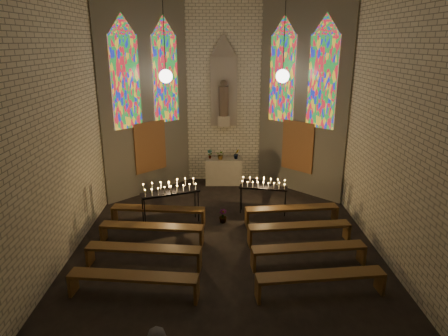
{
  "coord_description": "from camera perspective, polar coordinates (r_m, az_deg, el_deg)",
  "views": [
    {
      "loc": [
        -0.14,
        -9.15,
        5.29
      ],
      "look_at": [
        -0.03,
        1.52,
        1.89
      ],
      "focal_mm": 32.0,
      "sensor_mm": 36.0,
      "label": 1
    }
  ],
  "objects": [
    {
      "name": "votive_stand_right",
      "position": [
        12.66,
        5.65,
        -2.44
      ],
      "size": [
        1.55,
        0.64,
        1.11
      ],
      "rotation": [
        0.0,
        0.0,
        -0.19
      ],
      "color": "black",
      "rests_on": "ground"
    },
    {
      "name": "flower_vase_center",
      "position": [
        15.11,
        -0.47,
        1.9
      ],
      "size": [
        0.41,
        0.39,
        0.36
      ],
      "primitive_type": "imported",
      "rotation": [
        0.0,
        0.0,
        -0.42
      ],
      "color": "#4C723F",
      "rests_on": "altar"
    },
    {
      "name": "floor",
      "position": [
        10.57,
        0.28,
        -12.34
      ],
      "size": [
        12.0,
        12.0,
        0.0
      ],
      "primitive_type": "plane",
      "color": "black",
      "rests_on": "ground"
    },
    {
      "name": "pew_right_1",
      "position": [
        11.16,
        10.71,
        -8.41
      ],
      "size": [
        2.83,
        0.68,
        0.54
      ],
      "rotation": [
        0.0,
        0.0,
        0.1
      ],
      "color": "#553818",
      "rests_on": "ground"
    },
    {
      "name": "pew_left_1",
      "position": [
        11.11,
        -10.3,
        -8.52
      ],
      "size": [
        2.83,
        0.68,
        0.54
      ],
      "rotation": [
        0.0,
        0.0,
        -0.1
      ],
      "color": "#553818",
      "rests_on": "ground"
    },
    {
      "name": "pew_right_3",
      "position": [
        9.13,
        13.62,
        -15.01
      ],
      "size": [
        2.83,
        0.68,
        0.54
      ],
      "rotation": [
        0.0,
        0.0,
        0.1
      ],
      "color": "#553818",
      "rests_on": "ground"
    },
    {
      "name": "altar",
      "position": [
        15.37,
        -0.02,
        -0.47
      ],
      "size": [
        1.4,
        0.6,
        1.0
      ],
      "primitive_type": "cube",
      "color": "#B3AA92",
      "rests_on": "ground"
    },
    {
      "name": "pew_right_2",
      "position": [
        10.13,
        12.0,
        -11.38
      ],
      "size": [
        2.83,
        0.68,
        0.54
      ],
      "rotation": [
        0.0,
        0.0,
        0.1
      ],
      "color": "#553818",
      "rests_on": "ground"
    },
    {
      "name": "flower_vase_left",
      "position": [
        15.23,
        -2.04,
        2.01
      ],
      "size": [
        0.2,
        0.14,
        0.35
      ],
      "primitive_type": "imported",
      "rotation": [
        0.0,
        0.0,
        -0.1
      ],
      "color": "#4C723F",
      "rests_on": "altar"
    },
    {
      "name": "aisle_flower_pot",
      "position": [
        12.22,
        -0.17,
        -6.87
      ],
      "size": [
        0.28,
        0.28,
        0.42
      ],
      "primitive_type": "imported",
      "rotation": [
        0.0,
        0.0,
        -0.21
      ],
      "color": "#4C723F",
      "rests_on": "ground"
    },
    {
      "name": "pew_right_0",
      "position": [
        12.23,
        9.65,
        -5.95
      ],
      "size": [
        2.83,
        0.68,
        0.54
      ],
      "rotation": [
        0.0,
        0.0,
        0.1
      ],
      "color": "#553818",
      "rests_on": "ground"
    },
    {
      "name": "pew_left_2",
      "position": [
        10.07,
        -11.42,
        -11.52
      ],
      "size": [
        2.83,
        0.68,
        0.54
      ],
      "rotation": [
        0.0,
        0.0,
        -0.1
      ],
      "color": "#553818",
      "rests_on": "ground"
    },
    {
      "name": "flower_vase_right",
      "position": [
        15.18,
        1.8,
        2.03
      ],
      "size": [
        0.26,
        0.24,
        0.39
      ],
      "primitive_type": "imported",
      "rotation": [
        0.0,
        0.0,
        0.38
      ],
      "color": "#4C723F",
      "rests_on": "altar"
    },
    {
      "name": "votive_stand_left",
      "position": [
        11.92,
        -7.71,
        -3.09
      ],
      "size": [
        1.77,
        1.02,
        1.28
      ],
      "rotation": [
        0.0,
        0.0,
        0.37
      ],
      "color": "black",
      "rests_on": "ground"
    },
    {
      "name": "room",
      "position": [
        12.62,
        0.07,
        10.52
      ],
      "size": [
        8.22,
        12.43,
        7.0
      ],
      "color": "beige",
      "rests_on": "ground"
    },
    {
      "name": "pew_left_3",
      "position": [
        9.06,
        -12.83,
        -15.19
      ],
      "size": [
        2.83,
        0.68,
        0.54
      ],
      "rotation": [
        0.0,
        0.0,
        -0.1
      ],
      "color": "#553818",
      "rests_on": "ground"
    },
    {
      "name": "pew_left_0",
      "position": [
        12.19,
        -9.39,
        -6.03
      ],
      "size": [
        2.83,
        0.68,
        0.54
      ],
      "rotation": [
        0.0,
        0.0,
        -0.1
      ],
      "color": "#553818",
      "rests_on": "ground"
    }
  ]
}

